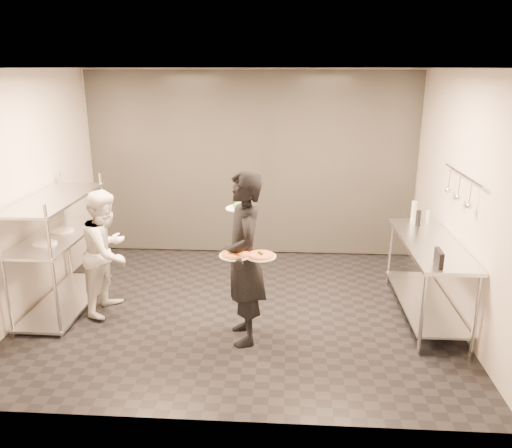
# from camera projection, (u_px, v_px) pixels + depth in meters

# --- Properties ---
(room_shell) EXTENTS (5.00, 4.00, 2.80)m
(room_shell) POSITION_uv_depth(u_px,v_px,m) (247.00, 176.00, 6.75)
(room_shell) COLOR black
(room_shell) RESTS_ON ground
(pass_rack) EXTENTS (0.60, 1.60, 1.50)m
(pass_rack) POSITION_uv_depth(u_px,v_px,m) (60.00, 246.00, 5.95)
(pass_rack) COLOR #B6B7BD
(pass_rack) RESTS_ON ground
(prep_counter) EXTENTS (0.60, 1.80, 0.92)m
(prep_counter) POSITION_uv_depth(u_px,v_px,m) (428.00, 266.00, 5.73)
(prep_counter) COLOR #B6B7BD
(prep_counter) RESTS_ON ground
(utensil_rail) EXTENTS (0.07, 1.20, 0.31)m
(utensil_rail) POSITION_uv_depth(u_px,v_px,m) (460.00, 188.00, 5.44)
(utensil_rail) COLOR #B6B7BD
(utensil_rail) RESTS_ON room_shell
(waiter) EXTENTS (0.58, 0.76, 1.85)m
(waiter) POSITION_uv_depth(u_px,v_px,m) (244.00, 259.00, 5.14)
(waiter) COLOR black
(waiter) RESTS_ON ground
(chef) EXTENTS (0.66, 0.80, 1.48)m
(chef) POSITION_uv_depth(u_px,v_px,m) (107.00, 252.00, 5.84)
(chef) COLOR silver
(chef) RESTS_ON ground
(pizza_plate_near) EXTENTS (0.32, 0.32, 0.05)m
(pizza_plate_near) POSITION_uv_depth(u_px,v_px,m) (235.00, 254.00, 4.93)
(pizza_plate_near) COLOR white
(pizza_plate_near) RESTS_ON waiter
(pizza_plate_far) EXTENTS (0.30, 0.30, 0.05)m
(pizza_plate_far) POSITION_uv_depth(u_px,v_px,m) (261.00, 255.00, 4.92)
(pizza_plate_far) COLOR white
(pizza_plate_far) RESTS_ON waiter
(salad_plate) EXTENTS (0.29, 0.29, 0.07)m
(salad_plate) POSITION_uv_depth(u_px,v_px,m) (239.00, 207.00, 5.31)
(salad_plate) COLOR white
(salad_plate) RESTS_ON waiter
(pos_monitor) EXTENTS (0.05, 0.23, 0.16)m
(pos_monitor) POSITION_uv_depth(u_px,v_px,m) (439.00, 258.00, 4.94)
(pos_monitor) COLOR black
(pos_monitor) RESTS_ON prep_counter
(bottle_green) EXTENTS (0.07, 0.07, 0.26)m
(bottle_green) POSITION_uv_depth(u_px,v_px,m) (414.00, 211.00, 6.36)
(bottle_green) COLOR #97A598
(bottle_green) RESTS_ON prep_counter
(bottle_clear) EXTENTS (0.05, 0.05, 0.17)m
(bottle_clear) POSITION_uv_depth(u_px,v_px,m) (428.00, 217.00, 6.26)
(bottle_clear) COLOR #97A598
(bottle_clear) RESTS_ON prep_counter
(bottle_dark) EXTENTS (0.06, 0.06, 0.20)m
(bottle_dark) POSITION_uv_depth(u_px,v_px,m) (418.00, 218.00, 6.18)
(bottle_dark) COLOR black
(bottle_dark) RESTS_ON prep_counter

